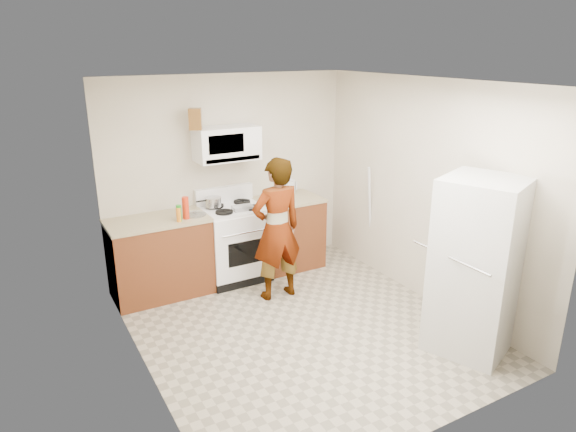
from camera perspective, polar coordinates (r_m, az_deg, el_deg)
floor at (r=5.51m, az=1.56°, el=-12.27°), size 3.60×3.60×0.00m
back_wall at (r=6.52m, az=-6.50°, el=4.46°), size 3.20×0.02×2.50m
right_wall at (r=5.94m, az=14.95°, el=2.54°), size 0.02×3.60×2.50m
cabinet_left at (r=6.19m, az=-14.01°, el=-4.60°), size 1.12×0.62×0.90m
counter_left at (r=6.02m, az=-14.35°, el=-0.50°), size 1.14×0.64×0.03m
cabinet_right at (r=6.79m, az=0.03°, el=-1.92°), size 0.80×0.62×0.90m
counter_right at (r=6.64m, az=0.03°, el=1.86°), size 0.82×0.64×0.03m
gas_range at (r=6.45m, az=-5.99°, el=-2.83°), size 0.76×0.65×1.13m
microwave at (r=6.23m, az=-6.84°, el=8.02°), size 0.76×0.38×0.40m
person at (r=5.81m, az=-1.26°, el=-1.49°), size 0.61×0.40×1.67m
fridge at (r=5.13m, az=20.19°, el=-5.29°), size 0.91×0.91×1.70m
kettle at (r=6.86m, az=0.21°, el=3.30°), size 0.17×0.17×0.17m
jug at (r=6.00m, az=-10.28°, el=10.56°), size 0.18×0.18×0.24m
saucepan at (r=6.28m, az=-8.32°, el=1.54°), size 0.21×0.21×0.11m
tray at (r=6.20m, az=-5.04°, el=0.92°), size 0.26×0.18×0.05m
bottle_spray at (r=5.92m, az=-11.31°, el=0.89°), size 0.09×0.09×0.26m
bottle_hot_sauce at (r=5.85m, az=-12.06°, el=0.13°), size 0.06×0.06×0.16m
bottle_green_cap at (r=5.86m, az=-12.02°, el=0.30°), size 0.06×0.06×0.19m
pot_lid at (r=6.07m, az=-10.32°, el=0.18°), size 0.29×0.29×0.01m
broom at (r=6.76m, az=9.10°, el=-0.05°), size 0.27×0.18×1.37m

